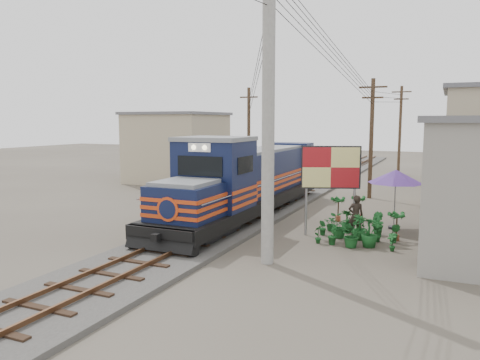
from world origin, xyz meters
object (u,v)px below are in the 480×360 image
at_px(locomotive, 248,182).
at_px(market_umbrella, 396,177).
at_px(billboard, 331,170).
at_px(vendor, 356,216).

xyz_separation_m(locomotive, market_umbrella, (6.70, 0.09, 0.57)).
xyz_separation_m(billboard, vendor, (0.96, 0.36, -1.83)).
height_order(billboard, market_umbrella, billboard).
relative_size(locomotive, billboard, 4.24).
distance_m(billboard, market_umbrella, 3.21).
relative_size(locomotive, market_umbrella, 6.01).
height_order(locomotive, market_umbrella, locomotive).
bearing_deg(vendor, locomotive, -41.09).
relative_size(billboard, vendor, 2.18).
bearing_deg(vendor, billboard, -1.83).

